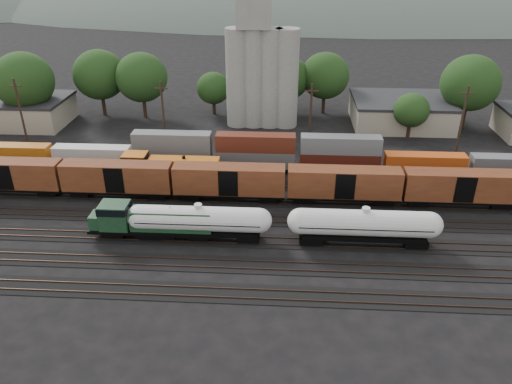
# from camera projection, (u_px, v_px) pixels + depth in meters

# --- Properties ---
(ground) EXTENTS (600.00, 600.00, 0.00)m
(ground) POSITION_uv_depth(u_px,v_px,m) (221.00, 219.00, 64.37)
(ground) COLOR black
(tracks) EXTENTS (180.00, 33.20, 0.20)m
(tracks) POSITION_uv_depth(u_px,v_px,m) (221.00, 218.00, 64.35)
(tracks) COLOR black
(tracks) RESTS_ON ground
(green_locomotive) EXTENTS (16.03, 2.83, 4.24)m
(green_locomotive) POSITION_uv_depth(u_px,v_px,m) (148.00, 220.00, 59.25)
(green_locomotive) COLOR black
(green_locomotive) RESTS_ON ground
(tank_car_a) EXTENTS (17.26, 3.09, 4.52)m
(tank_car_a) POSITION_uv_depth(u_px,v_px,m) (199.00, 220.00, 58.81)
(tank_car_a) COLOR silver
(tank_car_a) RESTS_ON ground
(tank_car_b) EXTENTS (17.89, 3.20, 4.69)m
(tank_car_b) POSITION_uv_depth(u_px,v_px,m) (364.00, 224.00, 57.74)
(tank_car_b) COLOR silver
(tank_car_b) RESTS_ON ground
(orange_locomotive) EXTENTS (17.01, 2.83, 4.25)m
(orange_locomotive) POSITION_uv_depth(u_px,v_px,m) (165.00, 168.00, 72.62)
(orange_locomotive) COLOR black
(orange_locomotive) RESTS_ON ground
(boxcar_string) EXTENTS (138.20, 2.90, 4.20)m
(boxcar_string) POSITION_uv_depth(u_px,v_px,m) (229.00, 180.00, 67.34)
(boxcar_string) COLOR black
(boxcar_string) RESTS_ON ground
(container_wall) EXTENTS (160.00, 2.60, 5.80)m
(container_wall) POSITION_uv_depth(u_px,v_px,m) (187.00, 154.00, 76.91)
(container_wall) COLOR black
(container_wall) RESTS_ON ground
(grain_silo) EXTENTS (13.40, 5.00, 29.00)m
(grain_silo) POSITION_uv_depth(u_px,v_px,m) (261.00, 66.00, 90.94)
(grain_silo) COLOR gray
(grain_silo) RESTS_ON ground
(industrial_sheds) EXTENTS (119.38, 17.26, 5.10)m
(industrial_sheds) POSITION_uv_depth(u_px,v_px,m) (278.00, 114.00, 94.10)
(industrial_sheds) COLOR #9E937F
(industrial_sheds) RESTS_ON ground
(tree_band) EXTENTS (163.84, 21.34, 13.94)m
(tree_band) POSITION_uv_depth(u_px,v_px,m) (263.00, 84.00, 93.84)
(tree_band) COLOR black
(tree_band) RESTS_ON ground
(utility_poles) EXTENTS (122.20, 0.36, 12.00)m
(utility_poles) POSITION_uv_depth(u_px,v_px,m) (236.00, 117.00, 81.02)
(utility_poles) COLOR black
(utility_poles) RESTS_ON ground
(distant_hills) EXTENTS (860.00, 286.00, 130.00)m
(distant_hills) POSITION_uv_depth(u_px,v_px,m) (313.00, 33.00, 303.06)
(distant_hills) COLOR #59665B
(distant_hills) RESTS_ON ground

